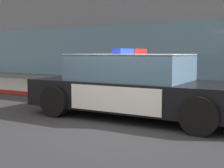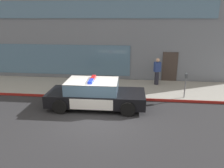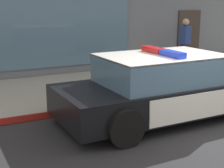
{
  "view_description": "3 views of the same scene",
  "coord_description": "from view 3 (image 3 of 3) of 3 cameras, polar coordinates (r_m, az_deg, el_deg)",
  "views": [
    {
      "loc": [
        2.68,
        -4.82,
        1.42
      ],
      "look_at": [
        -1.87,
        2.74,
        0.52
      ],
      "focal_mm": 50.08,
      "sensor_mm": 36.0,
      "label": 1
    },
    {
      "loc": [
        1.52,
        -8.62,
        4.38
      ],
      "look_at": [
        0.36,
        2.11,
        0.98
      ],
      "focal_mm": 34.59,
      "sensor_mm": 36.0,
      "label": 2
    },
    {
      "loc": [
        -4.54,
        -4.45,
        2.47
      ],
      "look_at": [
        -1.0,
        2.7,
        0.5
      ],
      "focal_mm": 54.56,
      "sensor_mm": 36.0,
      "label": 3
    }
  ],
  "objects": [
    {
      "name": "fire_hydrant",
      "position": [
        8.5,
        0.64,
        0.51
      ],
      "size": [
        0.34,
        0.39,
        0.73
      ],
      "color": "#4C994C",
      "rests_on": "sidewalk"
    },
    {
      "name": "ground",
      "position": [
        6.81,
        18.08,
        -8.07
      ],
      "size": [
        48.0,
        48.0,
        0.0
      ],
      "primitive_type": "plane",
      "color": "#262628"
    },
    {
      "name": "sidewalk",
      "position": [
        10.01,
        1.45,
        0.03
      ],
      "size": [
        48.0,
        3.53,
        0.15
      ],
      "primitive_type": "cube",
      "color": "gray",
      "rests_on": "ground"
    },
    {
      "name": "pedestrian_on_sidewalk",
      "position": [
        12.12,
        12.09,
        6.67
      ],
      "size": [
        0.47,
        0.39,
        1.71
      ],
      "rotation": [
        0.0,
        0.0,
        1.95
      ],
      "color": "#23232D",
      "rests_on": "sidewalk"
    },
    {
      "name": "police_cruiser",
      "position": [
        7.31,
        9.1,
        -0.46
      ],
      "size": [
        4.84,
        2.15,
        1.49
      ],
      "rotation": [
        0.0,
        0.0,
        0.02
      ],
      "color": "black",
      "rests_on": "ground"
    },
    {
      "name": "curb_red_paint",
      "position": [
        8.53,
        7.04,
        -2.53
      ],
      "size": [
        28.8,
        0.04,
        0.14
      ],
      "primitive_type": "cube",
      "color": "maroon",
      "rests_on": "ground"
    }
  ]
}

